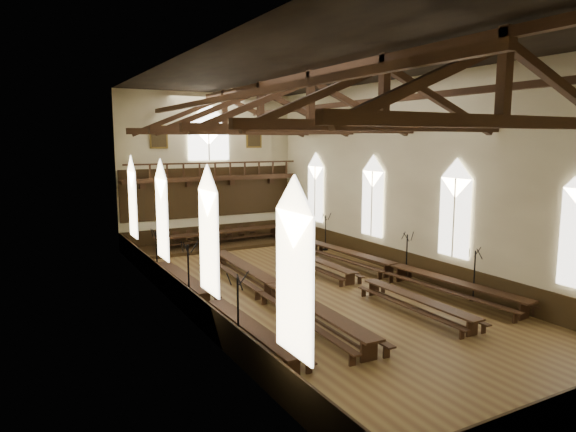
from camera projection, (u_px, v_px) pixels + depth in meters
name	position (u px, v px, depth m)	size (l,w,h in m)	color
ground	(309.00, 291.00, 23.64)	(26.00, 26.00, 0.00)	brown
room_walls	(310.00, 150.00, 22.70)	(26.00, 26.00, 26.00)	beige
wainscot_band	(309.00, 279.00, 23.55)	(12.00, 26.00, 1.20)	#30220E
side_windows	(310.00, 211.00, 23.09)	(11.85, 19.80, 4.50)	white
end_window	(209.00, 135.00, 33.76)	(2.80, 0.12, 3.80)	white
minstrels_gallery	(211.00, 186.00, 34.04)	(11.80, 1.24, 3.70)	#371E11
portraits	(209.00, 137.00, 33.78)	(7.75, 0.09, 1.45)	brown
roof_trusses	(310.00, 110.00, 22.44)	(11.70, 25.70, 2.80)	#371E11
refectory_row_a	(211.00, 301.00, 20.66)	(1.44, 13.76, 0.68)	#371E11
refectory_row_b	(275.00, 287.00, 22.29)	(1.87, 14.79, 0.79)	#371E11
refectory_row_c	(362.00, 280.00, 23.81)	(1.34, 13.57, 0.66)	#371E11
refectory_row_d	(395.00, 268.00, 25.62)	(2.12, 14.77, 0.78)	#371E11
dais	(221.00, 245.00, 33.57)	(11.40, 3.08, 0.21)	#30220E
high_table	(221.00, 233.00, 33.46)	(8.80, 1.50, 0.82)	#371E11
high_chairs	(216.00, 234.00, 34.21)	(5.81, 0.42, 0.92)	#371E11
candelabrum_left_near	(238.00, 327.00, 16.84)	(0.80, 0.77, 2.67)	black
candelabrum_left_mid	(189.00, 287.00, 21.31)	(0.75, 0.86, 2.80)	black
candelabrum_left_far	(157.00, 263.00, 25.72)	(0.69, 0.79, 2.57)	black
candelabrum_right_near	(474.00, 285.00, 22.21)	(0.70, 0.67, 2.34)	black
candelabrum_right_mid	(406.00, 264.00, 25.91)	(0.71, 0.67, 2.35)	black
candelabrum_right_far	(325.00, 239.00, 32.43)	(0.71, 0.70, 2.38)	black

